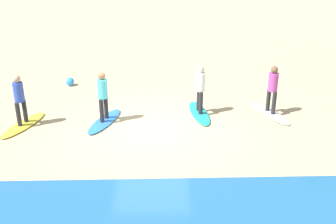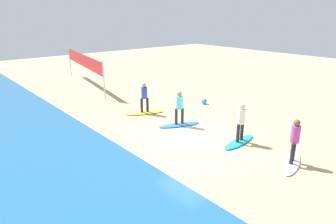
% 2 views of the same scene
% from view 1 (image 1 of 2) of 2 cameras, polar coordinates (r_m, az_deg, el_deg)
% --- Properties ---
extents(ground_plane, '(60.00, 60.00, 0.00)m').
position_cam_1_polar(ground_plane, '(13.38, -2.34, -2.33)').
color(ground_plane, tan).
extents(surfboard_white, '(1.28, 2.16, 0.09)m').
position_cam_1_polar(surfboard_white, '(14.82, 13.66, -0.16)').
color(surfboard_white, white).
rests_on(surfboard_white, ground).
extents(surfer_white, '(0.32, 0.44, 1.64)m').
position_cam_1_polar(surfer_white, '(14.46, 14.04, 3.44)').
color(surfer_white, '#232328').
rests_on(surfer_white, surfboard_white).
extents(surfboard_teal, '(0.82, 2.15, 0.09)m').
position_cam_1_polar(surfboard_teal, '(14.46, 4.27, -0.13)').
color(surfboard_teal, teal).
rests_on(surfboard_teal, ground).
extents(surfer_teal, '(0.32, 0.46, 1.64)m').
position_cam_1_polar(surfer_teal, '(14.09, 4.39, 3.56)').
color(surfer_teal, '#232328').
rests_on(surfer_teal, surfboard_teal).
extents(surfboard_blue, '(1.25, 2.16, 0.09)m').
position_cam_1_polar(surfboard_blue, '(13.97, -8.60, -1.23)').
color(surfboard_blue, blue).
rests_on(surfboard_blue, ground).
extents(surfer_blue, '(0.32, 0.44, 1.64)m').
position_cam_1_polar(surfer_blue, '(13.59, -8.85, 2.57)').
color(surfer_blue, '#232328').
rests_on(surfer_blue, surfboard_blue).
extents(surfboard_yellow, '(1.29, 2.16, 0.09)m').
position_cam_1_polar(surfboard_yellow, '(14.33, -19.03, -1.66)').
color(surfboard_yellow, yellow).
rests_on(surfboard_yellow, ground).
extents(surfer_yellow, '(0.32, 0.44, 1.64)m').
position_cam_1_polar(surfer_yellow, '(13.96, -19.56, 2.03)').
color(surfer_yellow, '#232328').
rests_on(surfer_yellow, surfboard_yellow).
extents(beach_ball, '(0.34, 0.34, 0.34)m').
position_cam_1_polar(beach_ball, '(17.52, -13.17, 4.04)').
color(beach_ball, '#338CE5').
rests_on(beach_ball, ground).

